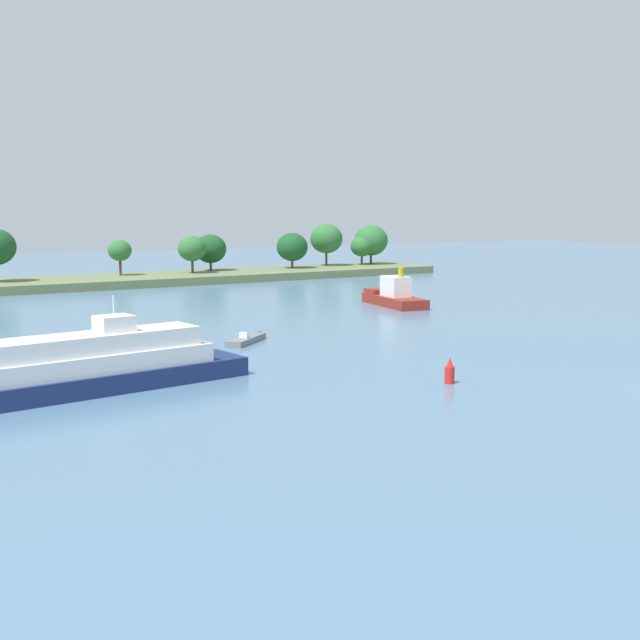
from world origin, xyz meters
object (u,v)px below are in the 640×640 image
at_px(channel_buoy_red, 450,372).
at_px(small_motorboat, 246,340).
at_px(white_riverboat, 72,369).
at_px(tugboat, 394,296).

bearing_deg(channel_buoy_red, small_motorboat, 100.61).
relative_size(small_motorboat, white_riverboat, 0.22).
bearing_deg(white_riverboat, tugboat, 30.19).
bearing_deg(channel_buoy_red, white_riverboat, 155.22).
relative_size(white_riverboat, tugboat, 2.13).
bearing_deg(tugboat, white_riverboat, -149.81).
bearing_deg(white_riverboat, channel_buoy_red, -24.78).
bearing_deg(small_motorboat, channel_buoy_red, -79.39).
xyz_separation_m(small_motorboat, tugboat, (29.37, 15.87, 0.99)).
xyz_separation_m(small_motorboat, channel_buoy_red, (4.37, -23.34, 0.52)).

